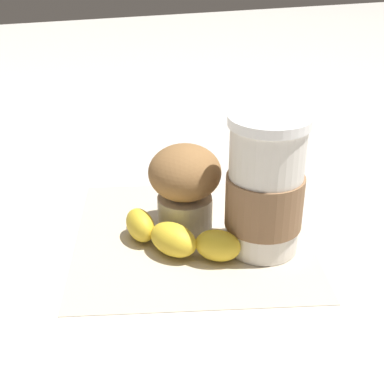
# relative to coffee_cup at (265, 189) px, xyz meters

# --- Properties ---
(ground_plane) EXTENTS (3.00, 3.00, 0.00)m
(ground_plane) POSITION_rel_coffee_cup_xyz_m (0.06, -0.05, -0.07)
(ground_plane) COLOR beige
(paper_napkin) EXTENTS (0.33, 0.33, 0.00)m
(paper_napkin) POSITION_rel_coffee_cup_xyz_m (0.06, -0.05, -0.07)
(paper_napkin) COLOR beige
(paper_napkin) RESTS_ON ground_plane
(coffee_cup) EXTENTS (0.08, 0.08, 0.15)m
(coffee_cup) POSITION_rel_coffee_cup_xyz_m (0.00, 0.00, 0.00)
(coffee_cup) COLOR silver
(coffee_cup) RESTS_ON paper_napkin
(muffin) EXTENTS (0.08, 0.08, 0.10)m
(muffin) POSITION_rel_coffee_cup_xyz_m (0.06, -0.07, -0.01)
(muffin) COLOR white
(muffin) RESTS_ON paper_napkin
(banana) EXTENTS (0.11, 0.12, 0.04)m
(banana) POSITION_rel_coffee_cup_xyz_m (0.09, -0.02, -0.05)
(banana) COLOR gold
(banana) RESTS_ON paper_napkin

